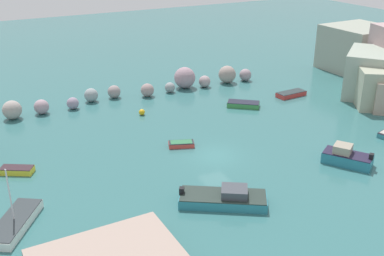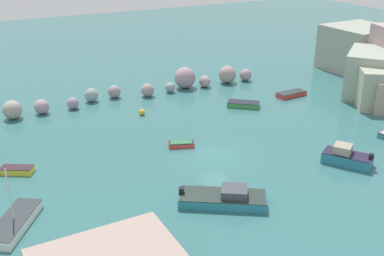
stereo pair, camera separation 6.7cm
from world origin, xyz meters
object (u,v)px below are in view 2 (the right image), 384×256
object	(u,v)px
channel_buoy	(142,112)
moored_boat_2	(14,223)
moored_boat_4	(291,94)
moored_boat_3	(224,198)
moored_boat_6	(347,157)
moored_boat_7	(243,104)
moored_boat_1	(17,170)
moored_boat_0	(181,144)

from	to	relation	value
channel_buoy	moored_boat_2	bearing A→B (deg)	-135.19
channel_buoy	moored_boat_4	distance (m)	18.71
moored_boat_3	moored_boat_2	bearing A→B (deg)	-163.53
moored_boat_6	moored_boat_2	bearing A→B (deg)	49.76
moored_boat_2	moored_boat_4	world-z (taller)	moored_boat_2
moored_boat_7	moored_boat_3	bearing A→B (deg)	91.42
moored_boat_1	moored_boat_3	size ratio (longest dim) A/B	0.43
moored_boat_7	moored_boat_4	bearing A→B (deg)	-138.23
moored_boat_2	moored_boat_6	world-z (taller)	moored_boat_2
moored_boat_6	moored_boat_0	bearing A→B (deg)	15.77
channel_buoy	moored_boat_6	bearing A→B (deg)	-59.22
moored_boat_0	moored_boat_2	bearing A→B (deg)	-137.59
channel_buoy	moored_boat_4	world-z (taller)	channel_buoy
moored_boat_3	moored_boat_6	world-z (taller)	moored_boat_6
moored_boat_0	moored_boat_4	distance (m)	19.44
moored_boat_3	moored_boat_4	bearing A→B (deg)	73.29
moored_boat_0	moored_boat_6	distance (m)	14.85
moored_boat_6	moored_boat_7	xyz separation A→B (m)	(-0.05, 16.05, -0.35)
moored_boat_4	moored_boat_7	size ratio (longest dim) A/B	0.99
moored_boat_1	moored_boat_4	bearing A→B (deg)	-140.82
moored_boat_0	moored_boat_1	bearing A→B (deg)	-165.96
moored_boat_4	moored_boat_2	bearing A→B (deg)	17.62
moored_boat_1	moored_boat_4	distance (m)	33.15
moored_boat_2	moored_boat_3	size ratio (longest dim) A/B	0.82
moored_boat_3	moored_boat_4	size ratio (longest dim) A/B	1.76
moored_boat_0	moored_boat_6	bearing A→B (deg)	-20.69
channel_buoy	moored_boat_7	world-z (taller)	channel_buoy
moored_boat_1	moored_boat_7	bearing A→B (deg)	-139.31
moored_boat_2	moored_boat_3	world-z (taller)	moored_boat_2
moored_boat_3	channel_buoy	bearing A→B (deg)	118.73
moored_boat_1	moored_boat_4	xyz separation A→B (m)	(32.79, 4.88, 0.02)
moored_boat_0	moored_boat_2	xyz separation A→B (m)	(-15.85, -6.27, 0.10)
channel_buoy	moored_boat_6	world-z (taller)	moored_boat_6
channel_buoy	moored_boat_6	distance (m)	22.19
moored_boat_3	moored_boat_4	world-z (taller)	moored_boat_3
moored_boat_0	moored_boat_3	world-z (taller)	moored_boat_3
moored_boat_3	moored_boat_6	bearing A→B (deg)	35.40
channel_buoy	moored_boat_0	world-z (taller)	channel_buoy
moored_boat_0	moored_boat_4	bearing A→B (deg)	40.67
channel_buoy	moored_boat_4	bearing A→B (deg)	-8.08
moored_boat_2	moored_boat_6	bearing A→B (deg)	-64.13
moored_boat_3	moored_boat_4	distance (m)	26.19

